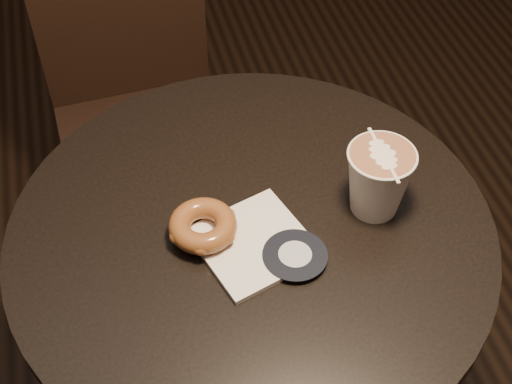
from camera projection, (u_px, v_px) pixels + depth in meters
cafe_table at (252, 303)px, 1.17m from camera, size 0.70×0.70×0.75m
chair at (134, 80)px, 1.59m from camera, size 0.40×0.40×0.95m
pastry_bag at (254, 243)px, 0.99m from camera, size 0.18×0.18×0.01m
doughnut at (203, 226)px, 0.99m from camera, size 0.10×0.10×0.03m
latte_cup at (378, 181)px, 1.00m from camera, size 0.10×0.10×0.11m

